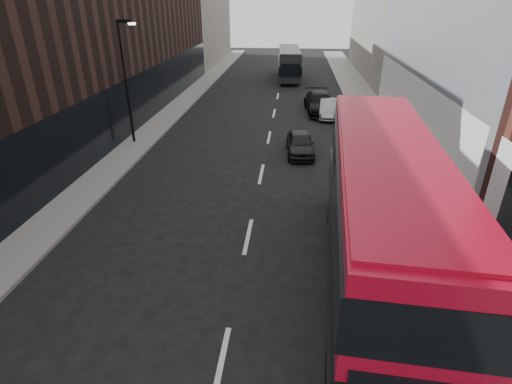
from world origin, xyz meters
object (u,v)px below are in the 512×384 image
(car_a, at_px, (300,143))
(grey_bus, at_px, (289,63))
(red_bus, at_px, (380,211))
(car_c, at_px, (320,103))
(street_lamp, at_px, (126,75))
(car_b, at_px, (329,108))

(car_a, bearing_deg, grey_bus, 89.20)
(red_bus, bearing_deg, car_a, 104.72)
(red_bus, relative_size, car_c, 2.28)
(street_lamp, xyz_separation_m, car_a, (10.20, -0.82, -3.53))
(car_a, xyz_separation_m, car_c, (1.57, 9.41, 0.11))
(street_lamp, xyz_separation_m, red_bus, (12.38, -12.43, -1.54))
(car_a, xyz_separation_m, car_b, (2.21, 8.18, 0.01))
(street_lamp, distance_m, grey_bus, 24.70)
(street_lamp, height_order, car_c, street_lamp)
(car_a, bearing_deg, street_lamp, 171.72)
(street_lamp, relative_size, car_a, 1.84)
(red_bus, bearing_deg, car_b, 94.00)
(grey_bus, xyz_separation_m, car_a, (1.18, -23.69, -1.06))
(red_bus, bearing_deg, car_c, 95.73)
(street_lamp, relative_size, car_c, 1.33)
(street_lamp, height_order, grey_bus, street_lamp)
(street_lamp, bearing_deg, car_c, 36.11)
(street_lamp, distance_m, red_bus, 17.61)
(grey_bus, height_order, car_c, grey_bus)
(street_lamp, bearing_deg, car_a, -4.62)
(grey_bus, distance_m, car_c, 14.57)
(grey_bus, bearing_deg, car_a, -89.78)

